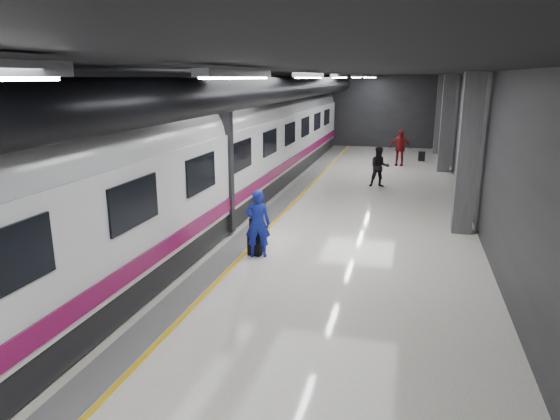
% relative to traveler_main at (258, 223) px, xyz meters
% --- Properties ---
extents(ground, '(40.00, 40.00, 0.00)m').
position_rel_traveler_main_xyz_m(ground, '(0.55, 1.49, -0.86)').
color(ground, silver).
rests_on(ground, ground).
extents(platform_hall, '(10.02, 40.02, 4.51)m').
position_rel_traveler_main_xyz_m(platform_hall, '(0.26, 2.45, 2.68)').
color(platform_hall, black).
rests_on(platform_hall, ground).
extents(train, '(3.05, 38.00, 4.05)m').
position_rel_traveler_main_xyz_m(train, '(-2.70, 1.49, 1.21)').
color(train, black).
rests_on(train, ground).
extents(traveler_main, '(0.71, 0.55, 1.72)m').
position_rel_traveler_main_xyz_m(traveler_main, '(0.00, 0.00, 0.00)').
color(traveler_main, blue).
rests_on(traveler_main, ground).
extents(suitcase_main, '(0.36, 0.26, 0.54)m').
position_rel_traveler_main_xyz_m(suitcase_main, '(-0.10, 0.07, -0.59)').
color(suitcase_main, black).
rests_on(suitcase_main, ground).
extents(shoulder_bag, '(0.34, 0.23, 0.41)m').
position_rel_traveler_main_xyz_m(shoulder_bag, '(-0.08, 0.10, -0.11)').
color(shoulder_bag, black).
rests_on(shoulder_bag, suitcase_main).
extents(traveler_far_a, '(0.91, 0.77, 1.64)m').
position_rel_traveler_main_xyz_m(traveler_far_a, '(2.36, 9.13, -0.04)').
color(traveler_far_a, black).
rests_on(traveler_far_a, ground).
extents(traveler_far_b, '(1.09, 0.51, 1.82)m').
position_rel_traveler_main_xyz_m(traveler_far_b, '(3.00, 14.60, 0.05)').
color(traveler_far_b, maroon).
rests_on(traveler_far_b, ground).
extents(suitcase_far, '(0.35, 0.23, 0.51)m').
position_rel_traveler_main_xyz_m(suitcase_far, '(4.14, 16.31, -0.60)').
color(suitcase_far, black).
rests_on(suitcase_far, ground).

